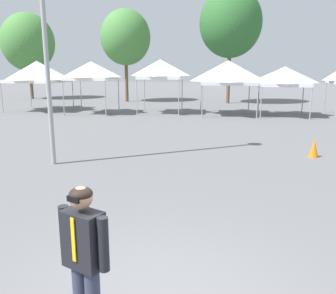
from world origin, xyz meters
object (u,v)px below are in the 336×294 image
at_px(canopy_tent_left_of_center, 160,69).
at_px(traffic_cone_lot_center, 314,148).
at_px(canopy_tent_center, 91,71).
at_px(person_foreground, 84,256).
at_px(tree_behind_tents_center, 231,23).
at_px(canopy_tent_behind_right, 285,76).
at_px(tree_behind_tents_right, 28,42).
at_px(canopy_tent_far_right, 228,72).
at_px(tree_behind_tents_left, 126,37).
at_px(canopy_tent_right_of_center, 37,72).

distance_m(canopy_tent_left_of_center, traffic_cone_lot_center, 13.18).
height_order(canopy_tent_center, person_foreground, canopy_tent_center).
distance_m(tree_behind_tents_center, traffic_cone_lot_center, 19.36).
relative_size(canopy_tent_left_of_center, traffic_cone_lot_center, 5.75).
relative_size(tree_behind_tents_center, traffic_cone_lot_center, 15.34).
height_order(canopy_tent_behind_right, tree_behind_tents_center, tree_behind_tents_center).
height_order(canopy_tent_center, tree_behind_tents_right, tree_behind_tents_right).
height_order(canopy_tent_far_right, canopy_tent_behind_right, canopy_tent_far_right).
relative_size(canopy_tent_far_right, tree_behind_tents_center, 0.39).
relative_size(canopy_tent_behind_right, tree_behind_tents_center, 0.34).
bearing_deg(canopy_tent_center, canopy_tent_behind_right, 1.71).
bearing_deg(canopy_tent_behind_right, tree_behind_tents_left, 145.72).
xyz_separation_m(canopy_tent_behind_right, person_foreground, (-5.34, -19.45, -1.36)).
relative_size(canopy_tent_far_right, tree_behind_tents_left, 0.46).
relative_size(canopy_tent_center, tree_behind_tents_right, 0.42).
bearing_deg(person_foreground, canopy_tent_center, 109.24).
xyz_separation_m(canopy_tent_right_of_center, canopy_tent_left_of_center, (8.59, -0.38, 0.17)).
height_order(tree_behind_tents_left, traffic_cone_lot_center, tree_behind_tents_left).
bearing_deg(tree_behind_tents_center, canopy_tent_left_of_center, -122.14).
bearing_deg(canopy_tent_left_of_center, traffic_cone_lot_center, -57.93).
height_order(canopy_tent_left_of_center, tree_behind_tents_left, tree_behind_tents_left).
bearing_deg(tree_behind_tents_right, tree_behind_tents_left, -8.78).
height_order(canopy_tent_right_of_center, canopy_tent_far_right, canopy_tent_right_of_center).
height_order(canopy_tent_far_right, person_foreground, canopy_tent_far_right).
height_order(person_foreground, traffic_cone_lot_center, person_foreground).
xyz_separation_m(canopy_tent_far_right, tree_behind_tents_right, (-18.13, 9.38, 2.58)).
bearing_deg(canopy_tent_right_of_center, canopy_tent_behind_right, -2.79).
xyz_separation_m(tree_behind_tents_left, tree_behind_tents_center, (8.75, -0.41, 0.98)).
bearing_deg(traffic_cone_lot_center, tree_behind_tents_right, 135.84).
xyz_separation_m(canopy_tent_center, canopy_tent_far_right, (8.63, 0.55, -0.09)).
height_order(canopy_tent_right_of_center, tree_behind_tents_right, tree_behind_tents_right).
distance_m(canopy_tent_far_right, tree_behind_tents_center, 8.38).
relative_size(canopy_tent_right_of_center, canopy_tent_center, 1.14).
xyz_separation_m(tree_behind_tents_left, tree_behind_tents_right, (-9.66, 1.49, -0.21)).
bearing_deg(canopy_tent_left_of_center, tree_behind_tents_left, 118.66).
relative_size(person_foreground, traffic_cone_lot_center, 2.99).
relative_size(canopy_tent_right_of_center, person_foreground, 2.11).
height_order(canopy_tent_left_of_center, canopy_tent_far_right, canopy_tent_left_of_center).
xyz_separation_m(canopy_tent_behind_right, tree_behind_tents_left, (-11.84, 8.07, 3.02)).
xyz_separation_m(canopy_tent_right_of_center, tree_behind_tents_left, (4.40, 7.28, 2.77)).
bearing_deg(canopy_tent_behind_right, traffic_cone_lot_center, -94.25).
relative_size(canopy_tent_center, person_foreground, 1.85).
bearing_deg(canopy_tent_center, tree_behind_tents_left, 88.95).
bearing_deg(canopy_tent_right_of_center, canopy_tent_center, -15.17).
height_order(canopy_tent_behind_right, tree_behind_tents_right, tree_behind_tents_right).
relative_size(canopy_tent_center, canopy_tent_left_of_center, 0.96).
bearing_deg(canopy_tent_behind_right, tree_behind_tents_center, 111.99).
bearing_deg(canopy_tent_right_of_center, tree_behind_tents_left, 58.88).
height_order(canopy_tent_far_right, traffic_cone_lot_center, canopy_tent_far_right).
relative_size(person_foreground, tree_behind_tents_left, 0.23).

